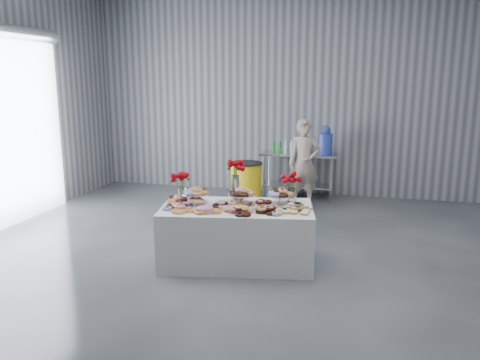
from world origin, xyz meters
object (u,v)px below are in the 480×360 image
(prep_table, at_px, (299,167))
(water_jug, at_px, (325,141))
(person, at_px, (304,163))
(trash_barrel, at_px, (246,183))
(display_table, at_px, (237,235))

(prep_table, relative_size, water_jug, 2.71)
(water_jug, xyz_separation_m, person, (-0.33, -0.62, -0.34))
(water_jug, distance_m, trash_barrel, 1.76)
(prep_table, relative_size, person, 0.93)
(trash_barrel, bearing_deg, prep_table, 40.59)
(water_jug, distance_m, person, 0.78)
(display_table, height_order, person, person)
(display_table, relative_size, prep_table, 1.27)
(person, xyz_separation_m, trash_barrel, (-1.07, -0.15, -0.41))
(person, height_order, trash_barrel, person)
(prep_table, distance_m, person, 0.67)
(prep_table, xyz_separation_m, person, (0.17, -0.62, 0.19))
(water_jug, bearing_deg, prep_table, 180.00)
(water_jug, height_order, trash_barrel, water_jug)
(trash_barrel, bearing_deg, display_table, -78.51)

